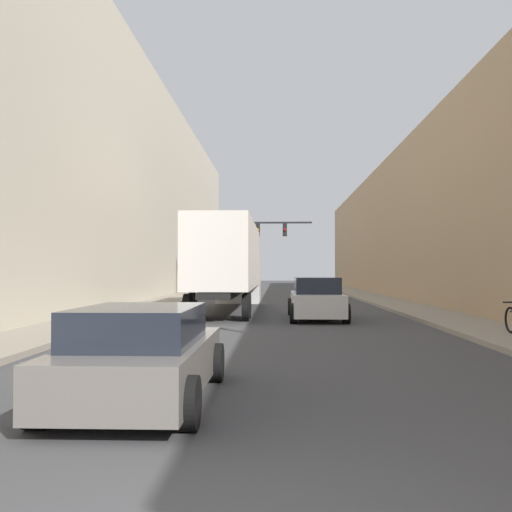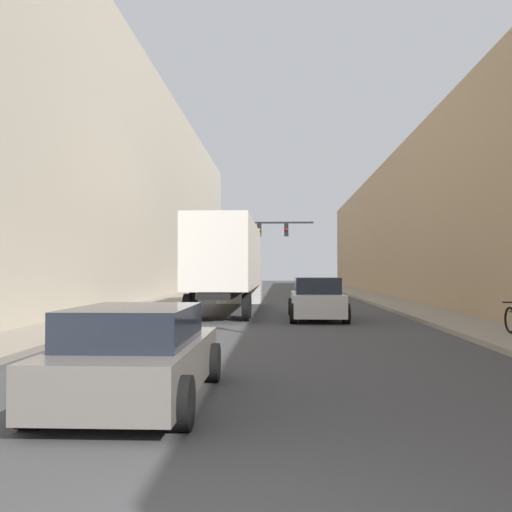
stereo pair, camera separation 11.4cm
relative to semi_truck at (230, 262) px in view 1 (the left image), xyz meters
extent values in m
cube|color=gray|center=(8.45, 6.98, -2.17)|extent=(2.34, 80.00, 0.15)
cube|color=gray|center=(-4.29, 6.98, -2.17)|extent=(2.34, 80.00, 0.15)
cube|color=tan|center=(12.62, 6.98, 2.51)|extent=(6.00, 80.00, 9.50)
cube|color=#BCB29E|center=(-8.46, 6.98, 4.99)|extent=(6.00, 80.00, 14.46)
cube|color=silver|center=(0.00, -1.19, 0.27)|extent=(2.45, 11.87, 2.84)
cube|color=black|center=(0.00, -1.19, -1.30)|extent=(1.22, 11.87, 0.24)
cube|color=silver|center=(0.00, 6.06, -0.90)|extent=(2.45, 2.62, 2.69)
cylinder|color=black|center=(-1.07, -5.93, -1.75)|extent=(0.25, 1.00, 1.00)
cylinder|color=black|center=(1.07, -5.93, -1.75)|extent=(0.25, 1.00, 1.00)
cylinder|color=black|center=(-1.07, -4.73, -1.75)|extent=(0.25, 1.00, 1.00)
cylinder|color=black|center=(1.07, -4.73, -1.75)|extent=(0.25, 1.00, 1.00)
cylinder|color=black|center=(-1.07, 6.06, -1.75)|extent=(0.25, 1.00, 1.00)
cylinder|color=black|center=(1.07, 6.06, -1.75)|extent=(0.25, 1.00, 1.00)
cube|color=slate|center=(0.31, -18.65, -1.74)|extent=(1.78, 4.21, 0.66)
cube|color=#1E232D|center=(0.31, -18.86, -1.15)|extent=(1.56, 2.31, 0.51)
cylinder|color=black|center=(-0.57, -17.25, -1.93)|extent=(0.25, 0.64, 0.64)
cylinder|color=black|center=(1.20, -17.25, -1.93)|extent=(0.25, 0.64, 0.64)
cylinder|color=black|center=(-0.57, -20.16, -1.93)|extent=(0.25, 0.64, 0.64)
cylinder|color=black|center=(1.20, -20.16, -1.93)|extent=(0.25, 0.64, 0.64)
cube|color=silver|center=(3.71, -4.86, -1.65)|extent=(1.84, 4.99, 0.80)
cube|color=#1E232D|center=(3.71, -5.11, -0.95)|extent=(1.62, 2.74, 0.60)
cylinder|color=black|center=(2.79, -3.06, -1.89)|extent=(0.25, 0.70, 0.70)
cylinder|color=black|center=(4.63, -3.06, -1.89)|extent=(0.25, 0.70, 0.70)
cylinder|color=black|center=(2.79, -6.75, -1.89)|extent=(0.25, 0.70, 0.70)
cylinder|color=black|center=(4.63, -6.75, -1.89)|extent=(0.25, 0.70, 0.70)
cylinder|color=black|center=(-2.97, 13.16, 0.51)|extent=(0.20, 0.20, 5.51)
cube|color=black|center=(0.84, 13.16, 2.97)|extent=(7.61, 0.12, 0.12)
cube|color=black|center=(-1.07, 13.16, 2.46)|extent=(0.30, 0.24, 0.90)
sphere|color=green|center=(-1.07, 13.02, 2.18)|extent=(0.18, 0.18, 0.18)
cube|color=black|center=(0.84, 13.16, 2.46)|extent=(0.30, 0.24, 0.90)
sphere|color=gold|center=(0.84, 13.02, 2.46)|extent=(0.18, 0.18, 0.18)
cube|color=black|center=(2.74, 13.16, 2.46)|extent=(0.30, 0.24, 0.90)
sphere|color=red|center=(2.74, 13.02, 2.46)|extent=(0.18, 0.18, 0.18)
torus|color=black|center=(8.58, -10.97, -1.74)|extent=(0.06, 0.72, 0.72)
cube|color=black|center=(8.58, -11.02, -1.26)|extent=(0.44, 0.04, 0.04)
camera|label=1|loc=(2.25, -26.75, -0.39)|focal=40.00mm
camera|label=2|loc=(2.36, -26.75, -0.39)|focal=40.00mm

